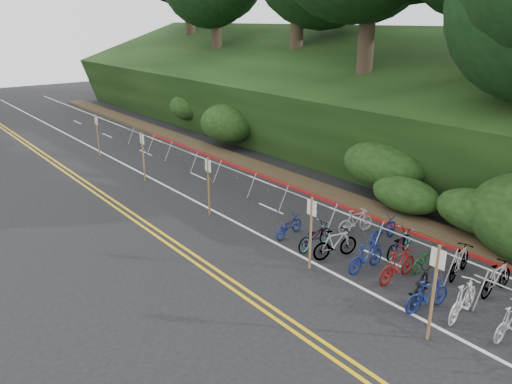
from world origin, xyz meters
TOP-DOWN VIEW (x-y plane):
  - ground at (0.00, 0.00)m, footprint 120.00×120.00m
  - road_markings at (0.63, 10.10)m, footprint 7.47×80.00m
  - red_curb at (5.70, 12.00)m, footprint 0.25×28.00m
  - embankment at (12.96, 19.04)m, footprint 14.30×48.14m
  - bike_racks_rest at (3.00, 13.00)m, footprint 1.14×23.00m
  - signpost_near at (0.35, 0.38)m, footprint 0.08×0.40m
  - signposts_rest at (0.60, 14.00)m, footprint 0.08×18.40m
  - bike_front at (1.50, 1.21)m, footprint 0.74×1.68m
  - bike_valet at (2.90, 1.85)m, footprint 3.63×12.12m

SIDE VIEW (x-z plane):
  - ground at x=0.00m, z-range 0.00..0.00m
  - road_markings at x=0.63m, z-range 0.00..0.01m
  - red_curb at x=5.70m, z-range 0.00..0.10m
  - bike_valet at x=2.90m, z-range -0.06..1.03m
  - bike_front at x=1.50m, z-range 0.00..0.98m
  - bike_racks_rest at x=3.00m, z-range 0.27..1.44m
  - signposts_rest at x=0.60m, z-range 0.18..2.68m
  - signpost_near at x=0.35m, z-range 0.19..2.83m
  - embankment at x=12.96m, z-range -1.99..7.12m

